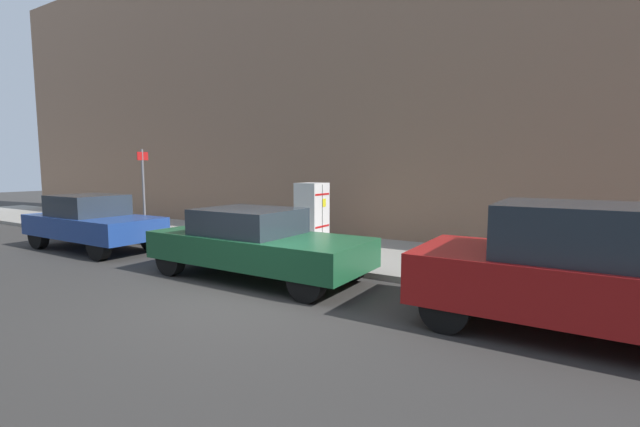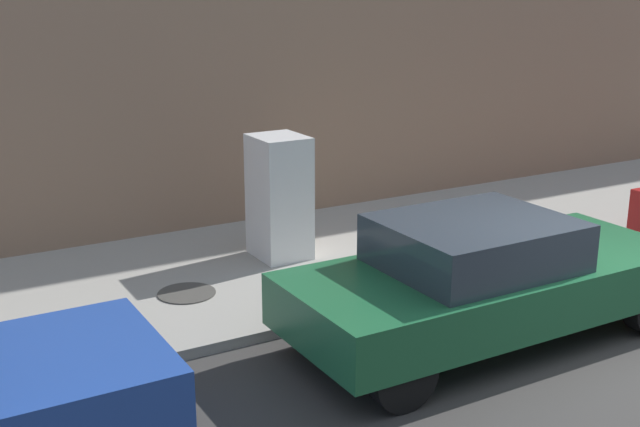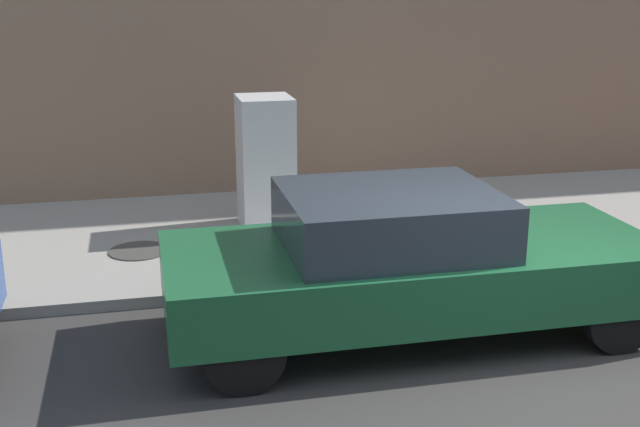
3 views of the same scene
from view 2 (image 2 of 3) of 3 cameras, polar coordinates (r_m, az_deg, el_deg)
The scene contains 5 objects.
ground_plane at distance 8.78m, azimuth 20.29°, elevation -10.08°, with size 80.00×80.00×0.00m, color #383533.
sidewalk_slab at distance 11.66m, azimuth 4.35°, elevation -2.29°, with size 3.94×44.00×0.12m, color #9E998E.
discarded_refrigerator at distance 10.80m, azimuth -2.91°, elevation 1.19°, with size 0.77×0.67×1.66m.
manhole_cover at distance 9.82m, azimuth -9.46°, elevation -5.61°, with size 0.70×0.70×0.02m, color #47443F.
parked_sedan_green at distance 8.71m, azimuth 11.67°, elevation -4.48°, with size 1.79×4.50×1.38m.
Camera 2 is at (4.88, -6.28, 3.72)m, focal length 45.00 mm.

